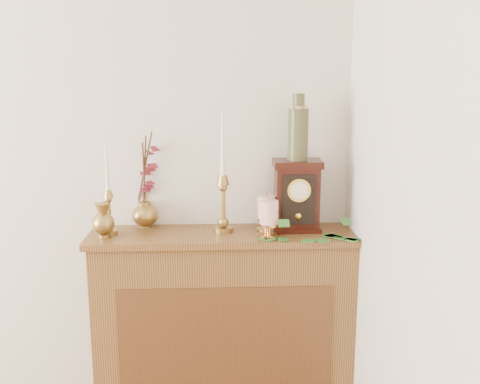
{
  "coord_description": "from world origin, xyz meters",
  "views": [
    {
      "loc": [
        1.36,
        -0.39,
        1.66
      ],
      "look_at": [
        1.47,
        2.05,
        1.13
      ],
      "focal_mm": 42.0,
      "sensor_mm": 36.0,
      "label": 1
    }
  ],
  "objects_px": {
    "candlestick_center": "(223,194)",
    "mantel_clock": "(297,196)",
    "ginger_jar": "(148,183)",
    "bud_vase": "(103,221)",
    "ceramic_vase": "(298,131)",
    "candlestick_left": "(109,205)"
  },
  "relations": [
    {
      "from": "candlestick_center",
      "to": "mantel_clock",
      "type": "relative_size",
      "value": 1.65
    },
    {
      "from": "candlestick_center",
      "to": "ginger_jar",
      "type": "relative_size",
      "value": 1.19
    },
    {
      "from": "mantel_clock",
      "to": "bud_vase",
      "type": "bearing_deg",
      "value": -173.87
    },
    {
      "from": "candlestick_center",
      "to": "ginger_jar",
      "type": "xyz_separation_m",
      "value": [
        -0.35,
        0.13,
        0.03
      ]
    },
    {
      "from": "bud_vase",
      "to": "mantel_clock",
      "type": "relative_size",
      "value": 0.48
    },
    {
      "from": "ceramic_vase",
      "to": "bud_vase",
      "type": "bearing_deg",
      "value": -173.81
    },
    {
      "from": "ginger_jar",
      "to": "candlestick_center",
      "type": "bearing_deg",
      "value": -19.85
    },
    {
      "from": "bud_vase",
      "to": "ginger_jar",
      "type": "height_order",
      "value": "ginger_jar"
    },
    {
      "from": "candlestick_left",
      "to": "ginger_jar",
      "type": "relative_size",
      "value": 0.92
    },
    {
      "from": "ginger_jar",
      "to": "mantel_clock",
      "type": "distance_m",
      "value": 0.71
    },
    {
      "from": "bud_vase",
      "to": "mantel_clock",
      "type": "bearing_deg",
      "value": 6.0
    },
    {
      "from": "bud_vase",
      "to": "ginger_jar",
      "type": "bearing_deg",
      "value": 48.58
    },
    {
      "from": "candlestick_left",
      "to": "bud_vase",
      "type": "relative_size",
      "value": 2.65
    },
    {
      "from": "candlestick_left",
      "to": "candlestick_center",
      "type": "height_order",
      "value": "candlestick_center"
    },
    {
      "from": "ginger_jar",
      "to": "ceramic_vase",
      "type": "xyz_separation_m",
      "value": [
        0.7,
        -0.11,
        0.26
      ]
    },
    {
      "from": "ginger_jar",
      "to": "mantel_clock",
      "type": "relative_size",
      "value": 1.39
    },
    {
      "from": "candlestick_left",
      "to": "candlestick_center",
      "type": "relative_size",
      "value": 0.77
    },
    {
      "from": "candlestick_center",
      "to": "mantel_clock",
      "type": "distance_m",
      "value": 0.34
    },
    {
      "from": "bud_vase",
      "to": "ceramic_vase",
      "type": "bearing_deg",
      "value": 6.19
    },
    {
      "from": "mantel_clock",
      "to": "candlestick_center",
      "type": "bearing_deg",
      "value": -176.91
    },
    {
      "from": "bud_vase",
      "to": "mantel_clock",
      "type": "xyz_separation_m",
      "value": [
        0.87,
        0.09,
        0.08
      ]
    },
    {
      "from": "candlestick_left",
      "to": "bud_vase",
      "type": "height_order",
      "value": "candlestick_left"
    }
  ]
}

